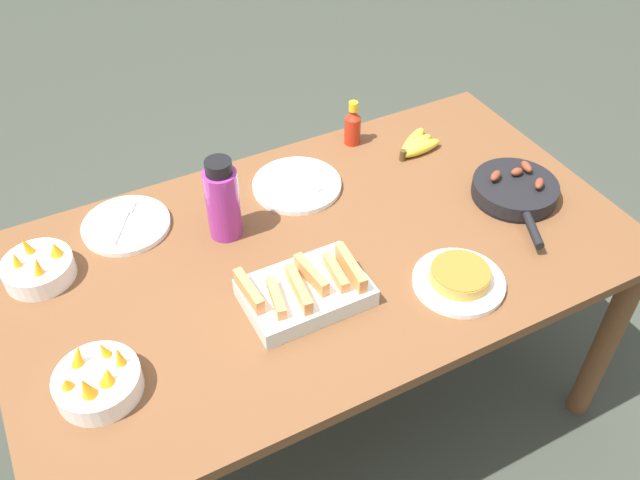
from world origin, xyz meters
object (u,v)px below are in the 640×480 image
at_px(banana_bunch, 416,145).
at_px(skillet, 515,190).
at_px(melon_tray, 305,290).
at_px(hot_sauce_bottle, 353,125).
at_px(empty_plate_near_front, 126,225).
at_px(frittata_plate_center, 459,279).
at_px(water_bottle, 223,200).
at_px(fruit_bowl_mango, 98,381).
at_px(empty_plate_far_left, 297,185).
at_px(fruit_bowl_citrus, 39,268).

height_order(banana_bunch, skillet, skillet).
xyz_separation_m(melon_tray, skillet, (0.72, 0.08, -0.01)).
distance_m(skillet, hot_sauce_bottle, 0.54).
bearing_deg(melon_tray, empty_plate_near_front, 124.19).
xyz_separation_m(frittata_plate_center, water_bottle, (-0.45, 0.46, 0.09)).
distance_m(banana_bunch, water_bottle, 0.69).
relative_size(fruit_bowl_mango, water_bottle, 0.78).
height_order(melon_tray, fruit_bowl_mango, fruit_bowl_mango).
relative_size(empty_plate_near_front, empty_plate_far_left, 0.92).
xyz_separation_m(empty_plate_far_left, hot_sauce_bottle, (0.26, 0.13, 0.06)).
height_order(water_bottle, hot_sauce_bottle, water_bottle).
distance_m(skillet, empty_plate_far_left, 0.64).
relative_size(frittata_plate_center, fruit_bowl_citrus, 1.32).
distance_m(melon_tray, frittata_plate_center, 0.39).
xyz_separation_m(melon_tray, empty_plate_near_front, (-0.32, 0.47, -0.03)).
distance_m(empty_plate_near_front, fruit_bowl_citrus, 0.26).
bearing_deg(frittata_plate_center, skillet, 30.87).
height_order(skillet, fruit_bowl_citrus, fruit_bowl_citrus).
height_order(empty_plate_far_left, water_bottle, water_bottle).
height_order(banana_bunch, melon_tray, melon_tray).
height_order(banana_bunch, empty_plate_far_left, banana_bunch).
bearing_deg(fruit_bowl_citrus, empty_plate_near_front, 19.18).
bearing_deg(hot_sauce_bottle, fruit_bowl_citrus, -171.41).
distance_m(empty_plate_near_front, empty_plate_far_left, 0.50).
bearing_deg(fruit_bowl_citrus, frittata_plate_center, -29.05).
bearing_deg(water_bottle, banana_bunch, 7.04).
bearing_deg(empty_plate_near_front, hot_sauce_bottle, 4.97).
height_order(banana_bunch, empty_plate_near_front, banana_bunch).
height_order(fruit_bowl_mango, water_bottle, water_bottle).
relative_size(skillet, frittata_plate_center, 1.51).
bearing_deg(frittata_plate_center, banana_bunch, 67.28).
distance_m(frittata_plate_center, hot_sauce_bottle, 0.68).
relative_size(frittata_plate_center, water_bottle, 0.97).
xyz_separation_m(melon_tray, empty_plate_far_left, (0.18, 0.41, -0.03)).
height_order(fruit_bowl_citrus, water_bottle, water_bottle).
distance_m(fruit_bowl_mango, fruit_bowl_citrus, 0.42).
relative_size(frittata_plate_center, empty_plate_far_left, 0.89).
bearing_deg(banana_bunch, melon_tray, -145.61).
distance_m(banana_bunch, frittata_plate_center, 0.59).
height_order(frittata_plate_center, water_bottle, water_bottle).
bearing_deg(fruit_bowl_citrus, banana_bunch, 1.02).
bearing_deg(hot_sauce_bottle, empty_plate_far_left, -154.18).
bearing_deg(empty_plate_far_left, empty_plate_near_front, 173.21).
bearing_deg(banana_bunch, empty_plate_near_front, 175.93).
relative_size(banana_bunch, empty_plate_near_front, 0.67).
xyz_separation_m(banana_bunch, empty_plate_near_front, (-0.91, 0.07, -0.01)).
xyz_separation_m(frittata_plate_center, fruit_bowl_mango, (-0.89, 0.10, 0.01)).
relative_size(empty_plate_near_front, hot_sauce_bottle, 1.63).
height_order(skillet, water_bottle, water_bottle).
bearing_deg(fruit_bowl_mango, water_bottle, 38.93).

